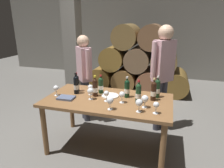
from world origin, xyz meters
TOP-DOWN VIEW (x-y plane):
  - ground_plane at (0.00, 0.00)m, footprint 14.00×14.00m
  - cellar_back_wall at (0.00, 4.20)m, footprint 10.00×0.24m
  - barrel_stack at (-0.00, 2.60)m, footprint 2.49×0.90m
  - stone_pillar at (-1.30, 1.60)m, footprint 0.32×0.32m
  - dining_table at (0.00, 0.00)m, footprint 1.70×0.90m
  - wine_bottle_0 at (0.23, 0.14)m, footprint 0.07×0.07m
  - wine_bottle_1 at (-0.54, 0.16)m, footprint 0.07×0.07m
  - wine_bottle_2 at (-0.20, 0.05)m, footprint 0.07×0.07m
  - wine_bottle_3 at (-0.50, 0.07)m, footprint 0.07×0.07m
  - wine_bottle_4 at (-0.17, 0.19)m, footprint 0.07×0.07m
  - wine_bottle_5 at (0.41, -0.01)m, footprint 0.07×0.07m
  - wine_bottle_6 at (0.59, 0.13)m, footprint 0.07×0.07m
  - wine_bottle_7 at (0.63, 0.25)m, footprint 0.07×0.07m
  - wine_glass_0 at (0.66, -0.27)m, footprint 0.07×0.07m
  - wine_glass_1 at (-0.22, -0.08)m, footprint 0.09×0.09m
  - wine_glass_2 at (0.01, -0.08)m, footprint 0.07×0.07m
  - wine_glass_3 at (0.21, -0.07)m, footprint 0.08×0.08m
  - wine_glass_4 at (0.51, -0.14)m, footprint 0.09×0.09m
  - wine_glass_5 at (0.46, -0.28)m, footprint 0.08×0.08m
  - wine_glass_6 at (-0.29, 0.09)m, footprint 0.07×0.07m
  - wine_glass_7 at (-0.73, -0.08)m, footprint 0.07×0.07m
  - wine_glass_8 at (0.13, -0.31)m, footprint 0.09×0.09m
  - tasting_notebook at (-0.54, -0.15)m, footprint 0.22×0.17m
  - serving_plate at (-0.00, 0.11)m, footprint 0.24×0.24m
  - sommelier_presenting at (0.67, 0.75)m, footprint 0.36×0.39m
  - taster_seated_left at (-0.66, 0.72)m, footprint 0.36×0.39m

SIDE VIEW (x-z plane):
  - ground_plane at x=0.00m, z-range 0.00..0.00m
  - dining_table at x=0.00m, z-range 0.29..1.05m
  - barrel_stack at x=0.00m, z-range -0.12..1.57m
  - serving_plate at x=0.00m, z-range 0.76..0.77m
  - tasting_notebook at x=-0.54m, z-range 0.76..0.79m
  - wine_glass_0 at x=0.66m, z-range 0.79..0.93m
  - wine_glass_2 at x=0.01m, z-range 0.79..0.94m
  - wine_glass_6 at x=-0.29m, z-range 0.79..0.94m
  - wine_glass_7 at x=-0.73m, z-range 0.79..0.94m
  - wine_glass_3 at x=0.21m, z-range 0.79..0.94m
  - wine_glass_5 at x=0.46m, z-range 0.79..0.95m
  - wine_glass_4 at x=0.51m, z-range 0.79..0.95m
  - wine_glass_8 at x=0.13m, z-range 0.79..0.95m
  - wine_glass_1 at x=-0.22m, z-range 0.79..0.95m
  - wine_bottle_4 at x=-0.17m, z-range 0.74..1.02m
  - wine_bottle_1 at x=-0.54m, z-range 0.74..1.03m
  - wine_bottle_0 at x=0.23m, z-range 0.74..1.03m
  - wine_bottle_2 at x=-0.20m, z-range 0.74..1.04m
  - wine_bottle_5 at x=0.41m, z-range 0.74..1.04m
  - wine_bottle_7 at x=0.63m, z-range 0.74..1.04m
  - wine_bottle_6 at x=0.59m, z-range 0.74..1.05m
  - wine_bottle_3 at x=-0.50m, z-range 0.74..1.05m
  - taster_seated_left at x=-0.66m, z-range 0.15..1.69m
  - sommelier_presenting at x=0.67m, z-range 0.19..1.90m
  - stone_pillar at x=-1.30m, z-range 0.00..2.60m
  - cellar_back_wall at x=0.00m, z-range 0.00..2.80m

